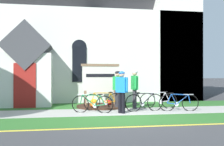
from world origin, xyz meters
TOP-DOWN VIEW (x-y plane):
  - ground at (0.00, 4.00)m, footprint 140.00×140.00m
  - sidewalk_slab at (-1.46, 1.59)m, footprint 32.00×2.10m
  - grass_verge at (-1.46, -0.48)m, footprint 32.00×2.03m
  - church_lawn at (-1.46, 3.87)m, footprint 24.00×2.48m
  - curb_paint_stripe at (-1.46, -1.65)m, footprint 28.00×0.16m
  - church_building at (-1.10, 9.52)m, footprint 14.97×11.15m
  - church_sign at (-0.51, 3.52)m, footprint 1.89×0.24m
  - flower_bed at (-0.53, 3.16)m, footprint 2.33×2.33m
  - bicycle_white at (-1.09, 1.45)m, footprint 1.67×0.58m
  - bicycle_green at (2.07, 2.39)m, footprint 1.71×0.33m
  - bicycle_orange at (2.61, 1.36)m, footprint 1.69×0.34m
  - bicycle_yellow at (-0.51, 2.25)m, footprint 1.79×0.42m
  - bicycle_red at (1.14, 1.54)m, footprint 1.75×0.30m
  - cyclist_in_red_jersey at (0.93, 2.41)m, footprint 0.29×0.75m
  - cyclist_in_yellow_jersey at (0.15, 2.42)m, footprint 0.43×0.71m
  - cyclist_in_green_jersey at (0.06, 1.07)m, footprint 0.46×0.62m
  - roadside_conifer at (5.75, 9.99)m, footprint 3.61×3.61m
  - distant_hill at (-3.30, 72.91)m, footprint 83.81×54.02m

SIDE VIEW (x-z plane):
  - ground at x=0.00m, z-range 0.00..0.00m
  - distant_hill at x=-3.30m, z-range -13.49..13.49m
  - curb_paint_stripe at x=-1.46m, z-range 0.00..0.01m
  - grass_verge at x=-1.46m, z-range 0.00..0.01m
  - church_lawn at x=-1.46m, z-range 0.00..0.01m
  - sidewalk_slab at x=-1.46m, z-range 0.00..0.01m
  - flower_bed at x=-0.53m, z-range -0.10..0.24m
  - bicycle_orange at x=2.61m, z-range -0.03..0.77m
  - bicycle_white at x=-1.09m, z-range -0.02..0.77m
  - bicycle_green at x=2.07m, z-range -0.03..0.78m
  - bicycle_yellow at x=-0.51m, z-range -0.02..0.80m
  - bicycle_red at x=1.14m, z-range -0.03..0.81m
  - cyclist_in_green_jersey at x=0.06m, z-range 0.15..1.86m
  - cyclist_in_yellow_jersey at x=0.15m, z-range 0.16..1.88m
  - cyclist_in_red_jersey at x=0.93m, z-range 0.16..1.93m
  - church_sign at x=-0.51m, z-range 0.31..2.40m
  - church_building at x=-1.10m, z-range -1.91..11.59m
  - roadside_conifer at x=5.75m, z-range 0.97..9.13m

